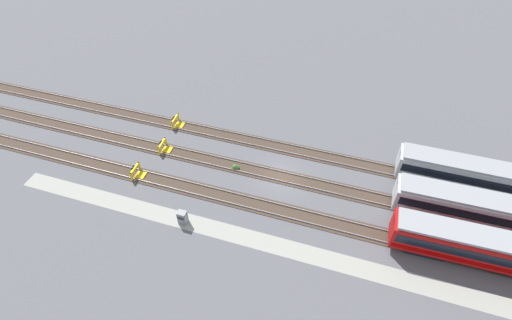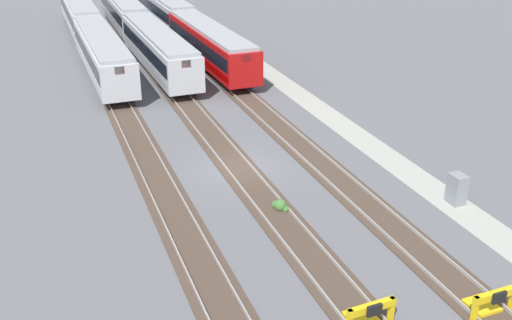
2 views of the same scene
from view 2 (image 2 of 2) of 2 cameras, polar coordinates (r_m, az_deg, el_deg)
The scene contains 15 objects.
ground_plane at distance 34.63m, azimuth -1.69°, elevation -0.85°, with size 400.00×400.00×0.00m, color #5B5B60.
service_walkway at distance 38.20m, azimuth 11.12°, elevation 1.19°, with size 54.00×2.00×0.01m, color #9E9E93.
rail_track_nearest at distance 36.26m, azimuth 5.37°, elevation 0.34°, with size 90.00×2.24×0.21m.
rail_track_near_inner at distance 34.61m, azimuth -1.69°, elevation -0.79°, with size 90.00×2.24×0.21m.
rail_track_middle at distance 33.54m, azimuth -9.33°, elevation -1.99°, with size 90.00×2.24×0.21m.
subway_car_front_row_leftmost at distance 72.21m, azimuth -8.76°, elevation 14.01°, with size 18.04×3.11×3.70m.
subway_car_front_row_left_inner at distance 52.74m, azimuth -14.38°, elevation 9.71°, with size 18.02×3.00×3.70m.
subway_car_front_row_centre at distance 53.43m, azimuth -9.26°, elevation 10.33°, with size 18.05×3.19×3.70m.
subway_car_front_row_right_inner at distance 54.50m, azimuth -4.40°, elevation 10.85°, with size 18.06×3.27×3.70m.
subway_car_front_row_rightmost at distance 71.81m, azimuth -12.55°, elevation 13.67°, with size 18.02×2.95×3.70m.
subway_car_back_row_leftmost at distance 71.43m, azimuth -16.43°, elevation 13.21°, with size 18.00×2.85×3.70m.
bumper_stop_nearest_track at distance 24.94m, azimuth 21.31°, elevation -12.46°, with size 1.36×2.01×1.22m.
bumper_stop_near_inner_track at distance 23.10m, azimuth 10.51°, elevation -14.24°, with size 1.38×2.01×1.22m.
electrical_cabinet at distance 32.27m, azimuth 18.59°, elevation -2.63°, with size 0.90×0.73×1.60m.
weed_clump at distance 30.22m, azimuth 2.31°, elevation -4.36°, with size 0.92×0.70×0.64m.
Camera 2 is at (-29.64, 10.06, 14.80)m, focal length 42.00 mm.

